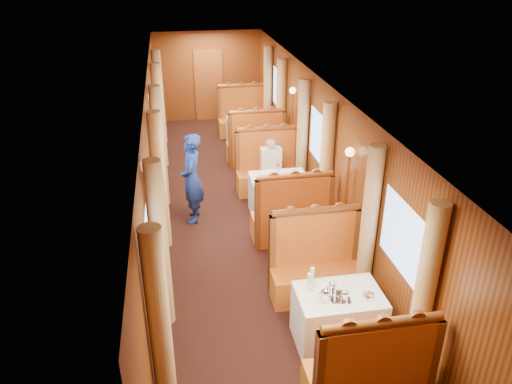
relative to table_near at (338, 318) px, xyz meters
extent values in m
cube|color=brown|center=(-0.75, 9.47, 0.62)|extent=(0.80, 0.04, 2.00)
cube|color=white|center=(0.00, 0.00, 0.00)|extent=(1.05, 0.72, 0.75)
cube|color=#AA3612|center=(0.00, -1.17, 0.48)|extent=(1.30, 0.12, 0.80)
cylinder|color=brown|center=(0.00, -1.17, 0.92)|extent=(1.23, 0.10, 0.10)
cube|color=#AA3612|center=(0.00, 0.95, -0.15)|extent=(1.30, 0.55, 0.45)
cube|color=#AA3612|center=(0.00, 1.17, 0.48)|extent=(1.30, 0.12, 0.80)
cylinder|color=brown|center=(0.00, 1.17, 0.92)|extent=(1.23, 0.10, 0.10)
cube|color=white|center=(0.00, 3.50, 0.00)|extent=(1.05, 0.72, 0.75)
cube|color=#AA3612|center=(0.00, 2.55, -0.15)|extent=(1.30, 0.55, 0.45)
cube|color=#AA3612|center=(0.00, 2.33, 0.48)|extent=(1.30, 0.12, 0.80)
cylinder|color=brown|center=(0.00, 2.33, 0.92)|extent=(1.23, 0.10, 0.10)
cube|color=#AA3612|center=(0.00, 4.45, -0.15)|extent=(1.30, 0.55, 0.45)
cube|color=#AA3612|center=(0.00, 4.67, 0.48)|extent=(1.30, 0.12, 0.80)
cylinder|color=brown|center=(0.00, 4.67, 0.92)|extent=(1.23, 0.10, 0.10)
cube|color=white|center=(0.00, 7.00, 0.00)|extent=(1.05, 0.72, 0.75)
cube|color=#AA3612|center=(0.00, 6.05, -0.15)|extent=(1.30, 0.55, 0.45)
cube|color=#AA3612|center=(0.00, 5.83, 0.48)|extent=(1.30, 0.12, 0.80)
cylinder|color=brown|center=(0.00, 5.83, 0.92)|extent=(1.23, 0.10, 0.10)
cube|color=#AA3612|center=(0.00, 7.95, -0.15)|extent=(1.30, 0.55, 0.45)
cube|color=#AA3612|center=(0.00, 8.16, 0.48)|extent=(1.30, 0.12, 0.80)
cylinder|color=brown|center=(0.00, 8.16, 0.92)|extent=(1.23, 0.10, 0.10)
cube|color=silver|center=(-0.08, -0.06, 0.38)|extent=(0.39, 0.32, 0.01)
cylinder|color=white|center=(0.32, -0.11, 0.38)|extent=(0.20, 0.20, 0.01)
cylinder|color=white|center=(-0.36, 0.11, 0.42)|extent=(0.08, 0.08, 0.08)
cylinder|color=white|center=(-0.36, 0.11, 0.55)|extent=(0.05, 0.05, 0.18)
cylinder|color=white|center=(-0.30, 0.22, 0.42)|extent=(0.08, 0.08, 0.08)
cylinder|color=white|center=(-0.30, 0.22, 0.55)|extent=(0.05, 0.05, 0.18)
cylinder|color=silver|center=(-0.01, 3.53, 0.45)|extent=(0.06, 0.06, 0.14)
cylinder|color=silver|center=(0.00, 6.97, 0.45)|extent=(0.06, 0.06, 0.14)
cylinder|color=tan|center=(-2.13, -0.78, 0.80)|extent=(0.22, 0.22, 2.35)
cylinder|color=tan|center=(-2.13, 0.78, 0.80)|extent=(0.22, 0.22, 2.35)
cylinder|color=tan|center=(0.63, -0.78, 0.80)|extent=(0.22, 0.22, 2.35)
cylinder|color=tan|center=(0.63, 0.78, 0.80)|extent=(0.22, 0.22, 2.35)
cylinder|color=tan|center=(-2.13, 2.72, 0.80)|extent=(0.22, 0.22, 2.35)
cylinder|color=tan|center=(-2.13, 4.28, 0.80)|extent=(0.22, 0.22, 2.35)
cylinder|color=tan|center=(0.63, 2.72, 0.80)|extent=(0.22, 0.22, 2.35)
cylinder|color=tan|center=(0.63, 4.28, 0.80)|extent=(0.22, 0.22, 2.35)
cylinder|color=tan|center=(-2.13, 6.22, 0.80)|extent=(0.22, 0.22, 2.35)
cylinder|color=tan|center=(-2.13, 7.78, 0.80)|extent=(0.22, 0.22, 2.35)
cylinder|color=tan|center=(0.63, 6.22, 0.80)|extent=(0.22, 0.22, 2.35)
cylinder|color=tan|center=(0.63, 7.78, 0.80)|extent=(0.22, 0.22, 2.35)
cylinder|color=#BF8C3F|center=(-2.15, 1.75, 0.55)|extent=(0.04, 0.04, 1.85)
sphere|color=#FFD18C|center=(-2.15, 1.75, 1.50)|extent=(0.14, 0.14, 0.14)
cylinder|color=#BF8C3F|center=(0.65, 1.75, 0.55)|extent=(0.04, 0.04, 1.85)
sphere|color=#FFD18C|center=(0.65, 1.75, 1.50)|extent=(0.14, 0.14, 0.14)
cylinder|color=#BF8C3F|center=(-2.15, 5.25, 0.55)|extent=(0.04, 0.04, 1.85)
sphere|color=#FFD18C|center=(-2.15, 5.25, 1.50)|extent=(0.14, 0.14, 0.14)
cylinder|color=#BF8C3F|center=(0.65, 5.25, 0.55)|extent=(0.04, 0.04, 1.85)
sphere|color=#FFD18C|center=(0.65, 5.25, 1.50)|extent=(0.14, 0.14, 0.14)
imported|color=navy|center=(-1.59, 3.52, 0.46)|extent=(0.47, 0.65, 1.66)
cube|color=beige|center=(0.00, 4.26, 0.38)|extent=(0.40, 0.24, 0.55)
sphere|color=tan|center=(0.00, 4.26, 0.74)|extent=(0.20, 0.20, 0.20)
cube|color=beige|center=(0.00, 4.09, 0.15)|extent=(0.36, 0.30, 0.14)
camera|label=1|loc=(-1.86, -4.66, 4.18)|focal=35.00mm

